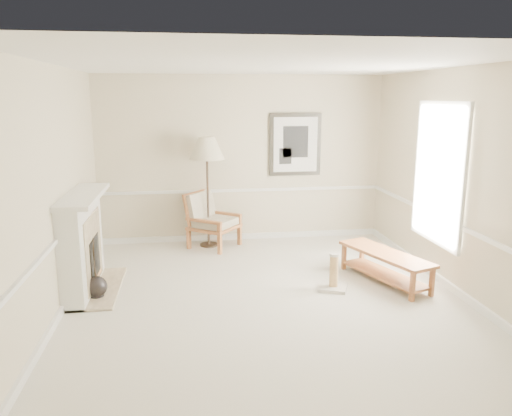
# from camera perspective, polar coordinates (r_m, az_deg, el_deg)

# --- Properties ---
(ground) EXTENTS (5.50, 5.50, 0.00)m
(ground) POSITION_cam_1_polar(r_m,az_deg,el_deg) (6.52, 1.14, -10.19)
(ground) COLOR silver
(ground) RESTS_ON ground
(room) EXTENTS (5.04, 5.54, 2.92)m
(room) POSITION_cam_1_polar(r_m,az_deg,el_deg) (6.15, 2.38, 6.43)
(room) COLOR beige
(room) RESTS_ON ground
(fireplace) EXTENTS (0.64, 1.64, 1.31)m
(fireplace) POSITION_cam_1_polar(r_m,az_deg,el_deg) (6.94, -19.18, -3.87)
(fireplace) COLOR white
(fireplace) RESTS_ON ground
(floor_vase) EXTENTS (0.28, 0.28, 0.81)m
(floor_vase) POSITION_cam_1_polar(r_m,az_deg,el_deg) (6.76, -17.78, -8.64)
(floor_vase) COLOR black
(floor_vase) RESTS_ON ground
(armchair) EXTENTS (1.03, 1.02, 0.94)m
(armchair) POSITION_cam_1_polar(r_m,az_deg,el_deg) (8.57, -5.40, -1.07)
(armchair) COLOR #A15734
(armchair) RESTS_ON ground
(floor_lamp) EXTENTS (0.64, 0.64, 1.88)m
(floor_lamp) POSITION_cam_1_polar(r_m,az_deg,el_deg) (8.39, -5.64, 6.47)
(floor_lamp) COLOR black
(floor_lamp) RESTS_ON ground
(bench) EXTENTS (0.95, 1.56, 0.43)m
(bench) POSITION_cam_1_polar(r_m,az_deg,el_deg) (7.17, 14.53, -6.01)
(bench) COLOR #A15734
(bench) RESTS_ON ground
(scratching_post) EXTENTS (0.46, 0.46, 0.50)m
(scratching_post) POSITION_cam_1_polar(r_m,az_deg,el_deg) (6.81, 8.85, -7.90)
(scratching_post) COLOR beige
(scratching_post) RESTS_ON ground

